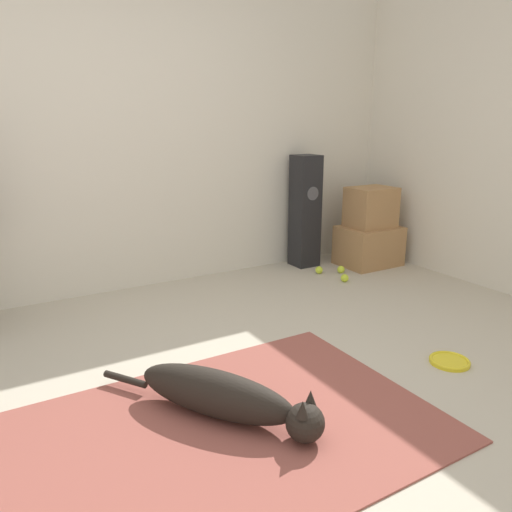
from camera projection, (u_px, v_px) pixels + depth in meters
The scene contains 11 objects.
ground_plane at pixel (250, 417), 2.30m from camera, with size 12.00×12.00×0.00m, color #BCB29E.
wall_back at pixel (109, 126), 3.70m from camera, with size 8.00×0.06×2.55m.
area_rug at pixel (226, 430), 2.20m from camera, with size 1.88×1.31×0.01m.
dog at pixel (225, 396), 2.26m from camera, with size 0.70×1.02×0.22m.
frisbee at pixel (450, 361), 2.81m from camera, with size 0.22×0.22×0.03m.
cardboard_box_lower at pixel (369, 246), 4.66m from camera, with size 0.53×0.42×0.36m.
cardboard_box_upper at pixel (371, 207), 4.56m from camera, with size 0.41×0.32×0.36m.
floor_speaker at pixel (305, 211), 4.56m from camera, with size 0.22×0.22×1.02m.
tennis_ball_by_boxes at pixel (345, 278), 4.20m from camera, with size 0.07×0.07×0.07m.
tennis_ball_near_speaker at pixel (319, 270), 4.42m from camera, with size 0.07×0.07×0.07m.
tennis_ball_loose_on_carpet at pixel (341, 270), 4.43m from camera, with size 0.07×0.07×0.07m.
Camera 1 is at (-1.00, -1.75, 1.34)m, focal length 35.00 mm.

